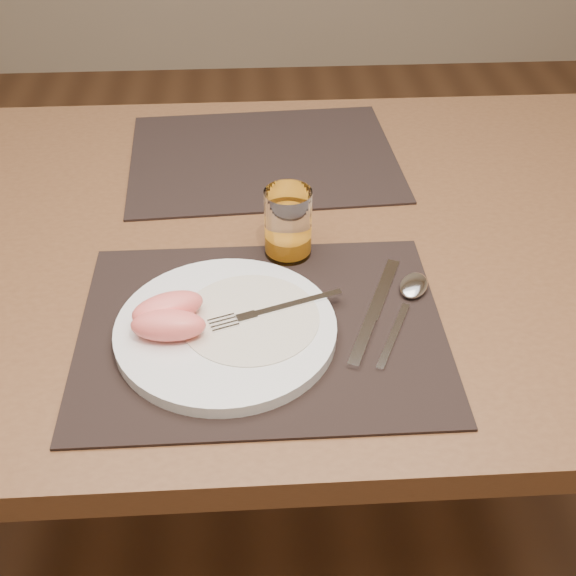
# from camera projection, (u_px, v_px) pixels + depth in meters

# --- Properties ---
(ground) EXTENTS (5.00, 5.00, 0.00)m
(ground) POSITION_uv_depth(u_px,v_px,m) (271.00, 522.00, 1.54)
(ground) COLOR brown
(ground) RESTS_ON ground
(table) EXTENTS (1.40, 0.90, 0.75)m
(table) POSITION_uv_depth(u_px,v_px,m) (265.00, 275.00, 1.12)
(table) COLOR brown
(table) RESTS_ON ground
(placemat_near) EXTENTS (0.45, 0.35, 0.00)m
(placemat_near) POSITION_uv_depth(u_px,v_px,m) (262.00, 329.00, 0.89)
(placemat_near) COLOR black
(placemat_near) RESTS_ON table
(placemat_far) EXTENTS (0.47, 0.37, 0.00)m
(placemat_far) POSITION_uv_depth(u_px,v_px,m) (263.00, 157.00, 1.24)
(placemat_far) COLOR black
(placemat_far) RESTS_ON table
(plate) EXTENTS (0.27, 0.27, 0.02)m
(plate) POSITION_uv_depth(u_px,v_px,m) (226.00, 330.00, 0.88)
(plate) COLOR white
(plate) RESTS_ON placemat_near
(plate_dressing) EXTENTS (0.17, 0.17, 0.00)m
(plate_dressing) POSITION_uv_depth(u_px,v_px,m) (250.00, 318.00, 0.88)
(plate_dressing) COLOR white
(plate_dressing) RESTS_ON plate
(fork) EXTENTS (0.17, 0.07, 0.00)m
(fork) POSITION_uv_depth(u_px,v_px,m) (265.00, 312.00, 0.89)
(fork) COLOR silver
(fork) RESTS_ON plate
(knife) EXTENTS (0.10, 0.21, 0.01)m
(knife) POSITION_uv_depth(u_px,v_px,m) (371.00, 319.00, 0.90)
(knife) COLOR silver
(knife) RESTS_ON placemat_near
(spoon) EXTENTS (0.10, 0.18, 0.01)m
(spoon) POSITION_uv_depth(u_px,v_px,m) (411.00, 292.00, 0.94)
(spoon) COLOR silver
(spoon) RESTS_ON placemat_near
(juice_glass) EXTENTS (0.07, 0.07, 0.10)m
(juice_glass) POSITION_uv_depth(u_px,v_px,m) (288.00, 226.00, 0.99)
(juice_glass) COLOR white
(juice_glass) RESTS_ON placemat_near
(grapefruit_wedges) EXTENTS (0.10, 0.09, 0.04)m
(grapefruit_wedges) POSITION_uv_depth(u_px,v_px,m) (168.00, 317.00, 0.86)
(grapefruit_wedges) COLOR #FF7668
(grapefruit_wedges) RESTS_ON plate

